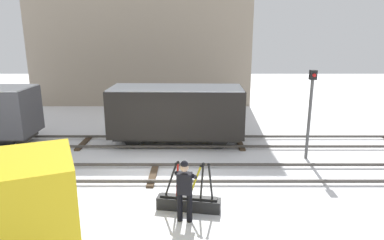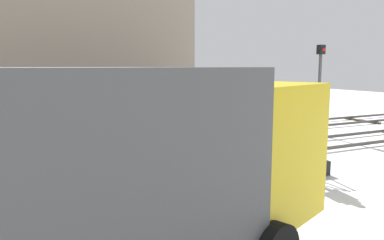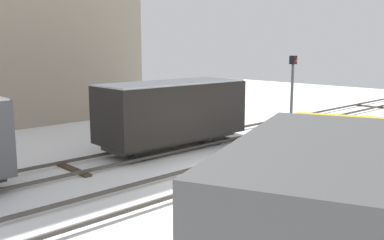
{
  "view_description": "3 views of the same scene",
  "coord_description": "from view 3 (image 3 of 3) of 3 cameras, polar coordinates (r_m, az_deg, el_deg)",
  "views": [
    {
      "loc": [
        1.37,
        -11.01,
        4.88
      ],
      "look_at": [
        1.4,
        2.58,
        1.35
      ],
      "focal_mm": 31.75,
      "sensor_mm": 36.0,
      "label": 1
    },
    {
      "loc": [
        -4.85,
        -9.29,
        2.68
      ],
      "look_at": [
        0.49,
        1.88,
        0.91
      ],
      "focal_mm": 35.02,
      "sensor_mm": 36.0,
      "label": 2
    },
    {
      "loc": [
        -9.87,
        -8.69,
        3.9
      ],
      "look_at": [
        -0.56,
        1.13,
        1.58
      ],
      "focal_mm": 40.39,
      "sensor_mm": 36.0,
      "label": 3
    }
  ],
  "objects": [
    {
      "name": "switch_lever_frame",
      "position": [
        13.34,
        16.28,
        -6.55
      ],
      "size": [
        1.83,
        0.65,
        1.45
      ],
      "rotation": [
        0.0,
        0.0,
        -0.17
      ],
      "color": "black",
      "rests_on": "ground_plane"
    },
    {
      "name": "freight_car_mid_siding",
      "position": [
        16.32,
        -2.58,
        1.17
      ],
      "size": [
        5.83,
        2.33,
        2.59
      ],
      "rotation": [
        0.0,
        0.0,
        -0.03
      ],
      "color": "#2D2B28",
      "rests_on": "ground_plane"
    },
    {
      "name": "rail_worker",
      "position": [
        12.81,
        18.41,
        -4.04
      ],
      "size": [
        0.61,
        0.67,
        1.71
      ],
      "rotation": [
        0.0,
        0.0,
        -0.17
      ],
      "color": "black",
      "rests_on": "ground_plane"
    },
    {
      "name": "ground_plane",
      "position": [
        13.72,
        5.0,
        -6.84
      ],
      "size": [
        60.0,
        60.0,
        0.0
      ],
      "primitive_type": "plane",
      "color": "white"
    },
    {
      "name": "track_siding_near",
      "position": [
        16.15,
        -4.38,
        -3.9
      ],
      "size": [
        44.0,
        1.94,
        0.18
      ],
      "color": "#4C4742",
      "rests_on": "ground_plane"
    },
    {
      "name": "delivery_truck",
      "position": [
        6.97,
        17.42,
        -10.45
      ],
      "size": [
        6.59,
        4.41,
        2.67
      ],
      "rotation": [
        0.0,
        0.0,
        0.4
      ],
      "color": "gold",
      "rests_on": "ground_plane"
    },
    {
      "name": "signal_post",
      "position": [
        18.99,
        13.1,
        4.25
      ],
      "size": [
        0.24,
        0.32,
        3.51
      ],
      "color": "#4C4C4C",
      "rests_on": "ground_plane"
    },
    {
      "name": "track_main_line",
      "position": [
        13.69,
        5.0,
        -6.4
      ],
      "size": [
        44.0,
        1.94,
        0.18
      ],
      "color": "#4C4742",
      "rests_on": "ground_plane"
    }
  ]
}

